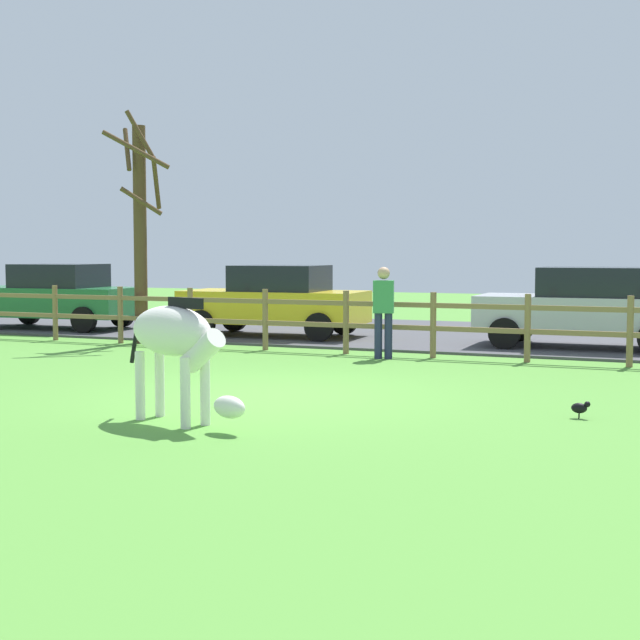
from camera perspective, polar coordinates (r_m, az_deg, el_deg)
name	(u,v)px	position (r m, az deg, el deg)	size (l,w,h in m)	color
ground_plane	(272,395)	(12.35, -2.99, -4.66)	(60.00, 60.00, 0.00)	#549338
parking_asphalt	(452,335)	(21.04, 8.19, -0.92)	(28.00, 7.40, 0.05)	#47474C
paddock_fence	(389,319)	(16.90, 4.28, 0.04)	(21.99, 0.11, 1.19)	olive
bare_tree	(140,225)	(19.51, -11.07, 5.76)	(1.32, 1.44, 4.77)	#513A23
zebra	(176,341)	(10.34, -8.88, -1.28)	(1.87, 0.90, 1.41)	white
crow_on_grass	(580,408)	(11.01, 15.81, -5.24)	(0.21, 0.10, 0.20)	black
parked_car_silver	(585,307)	(18.53, 16.07, 0.79)	(4.04, 1.95, 1.56)	#B7BABF
parked_car_yellow	(276,300)	(20.25, -2.77, 1.24)	(4.10, 2.09, 1.56)	yellow
parked_car_green	(56,296)	(23.16, -16.04, 1.46)	(4.13, 2.15, 1.56)	#236B38
visitor_near_fence	(383,308)	(16.40, 3.95, 0.74)	(0.40, 0.30, 1.64)	#232847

